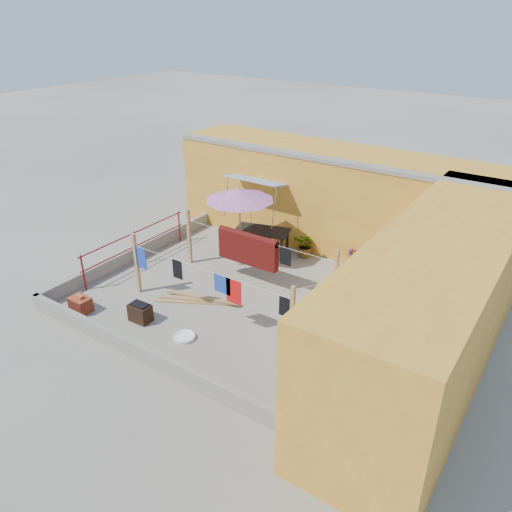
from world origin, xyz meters
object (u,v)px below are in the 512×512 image
(water_jug_b, at_px, (359,306))
(green_hose, at_px, (382,292))
(patio_umbrella, at_px, (240,195))
(white_basin, at_px, (185,337))
(brick_stack, at_px, (81,304))
(water_jug_a, at_px, (393,300))
(outdoor_table, at_px, (262,232))
(brazier, at_px, (140,312))
(plant_back_a, at_px, (306,245))

(water_jug_b, xyz_separation_m, green_hose, (0.17, 1.22, -0.11))
(patio_umbrella, height_order, white_basin, patio_umbrella)
(water_jug_b, relative_size, green_hose, 0.60)
(brick_stack, distance_m, green_hose, 8.28)
(white_basin, xyz_separation_m, water_jug_a, (3.64, 4.34, 0.12))
(outdoor_table, bearing_deg, green_hose, -3.45)
(white_basin, relative_size, water_jug_a, 1.39)
(outdoor_table, bearing_deg, water_jug_b, -19.93)
(patio_umbrella, relative_size, brazier, 4.34)
(plant_back_a, bearing_deg, brick_stack, -118.32)
(patio_umbrella, relative_size, white_basin, 4.65)
(patio_umbrella, xyz_separation_m, white_basin, (1.25, -4.07, -2.20))
(outdoor_table, xyz_separation_m, brick_stack, (-2.00, -5.68, -0.53))
(patio_umbrella, distance_m, outdoor_table, 1.82)
(patio_umbrella, distance_m, water_jug_b, 4.76)
(outdoor_table, height_order, water_jug_a, outdoor_table)
(white_basin, bearing_deg, brazier, -178.09)
(patio_umbrella, relative_size, water_jug_b, 7.82)
(white_basin, bearing_deg, plant_back_a, 87.45)
(green_hose, bearing_deg, water_jug_b, -98.00)
(outdoor_table, distance_m, water_jug_a, 4.82)
(plant_back_a, bearing_deg, water_jug_a, -20.03)
(brazier, bearing_deg, white_basin, 1.91)
(green_hose, relative_size, plant_back_a, 0.66)
(brick_stack, bearing_deg, outdoor_table, 70.55)
(brazier, bearing_deg, green_hose, 46.39)
(water_jug_b, distance_m, plant_back_a, 3.41)
(patio_umbrella, bearing_deg, water_jug_b, -6.62)
(water_jug_a, bearing_deg, white_basin, -129.98)
(outdoor_table, distance_m, green_hose, 4.32)
(plant_back_a, bearing_deg, patio_umbrella, -134.72)
(water_jug_a, xyz_separation_m, green_hose, (-0.48, 0.46, -0.13))
(water_jug_a, height_order, plant_back_a, plant_back_a)
(brazier, height_order, green_hose, brazier)
(brazier, relative_size, green_hose, 1.08)
(water_jug_a, distance_m, water_jug_b, 1.01)
(brick_stack, bearing_deg, green_hose, 40.90)
(patio_umbrella, height_order, brick_stack, patio_umbrella)
(outdoor_table, height_order, water_jug_b, outdoor_table)
(patio_umbrella, distance_m, brick_stack, 5.44)
(outdoor_table, relative_size, green_hose, 3.56)
(patio_umbrella, height_order, green_hose, patio_umbrella)
(brazier, bearing_deg, water_jug_a, 40.76)
(white_basin, height_order, water_jug_b, water_jug_b)
(outdoor_table, height_order, plant_back_a, plant_back_a)
(white_basin, distance_m, water_jug_a, 5.67)
(brazier, height_order, water_jug_a, brazier)
(patio_umbrella, distance_m, green_hose, 4.99)
(brick_stack, relative_size, green_hose, 1.06)
(brazier, height_order, plant_back_a, plant_back_a)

